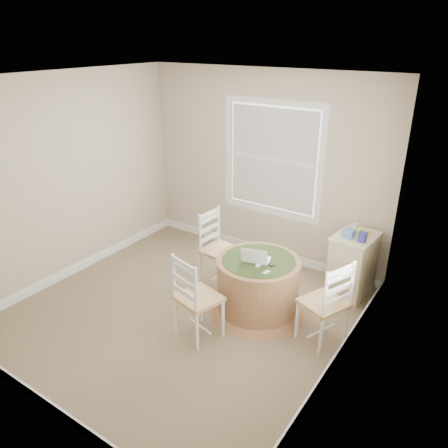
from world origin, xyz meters
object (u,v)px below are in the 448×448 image
Objects in this scene: chair_right at (324,303)px; chair_near at (199,297)px; round_table at (258,284)px; laptop at (256,259)px; corner_chest at (352,265)px; chair_left at (220,250)px.

chair_near is at bearing -37.59° from chair_right.
round_table is 3.20× the size of laptop.
chair_near and chair_right have the same top height.
chair_right is 1.19× the size of corner_chest.
chair_near is at bearing -117.13° from corner_chest.
round_table is at bearing -128.44° from laptop.
chair_near is (0.43, -1.02, 0.00)m from chair_left.
chair_left reaches higher than laptop.
laptop is 0.44× the size of corner_chest.
laptop is at bearing -110.74° from chair_left.
corner_chest is at bearing -60.77° from chair_left.
chair_right is at bearing -82.24° from corner_chest.
round_table is 1.24m from corner_chest.
chair_right is at bearing 9.09° from round_table.
laptop is at bearing -96.56° from round_table.
chair_left is at bearing -81.28° from chair_right.
chair_right is 0.87m from laptop.
round_table is 1.19× the size of chair_right.
chair_near reaches higher than round_table.
chair_right is at bearing 159.97° from laptop.
round_table is 0.83m from chair_right.
laptop is (-0.02, -0.04, 0.33)m from round_table.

